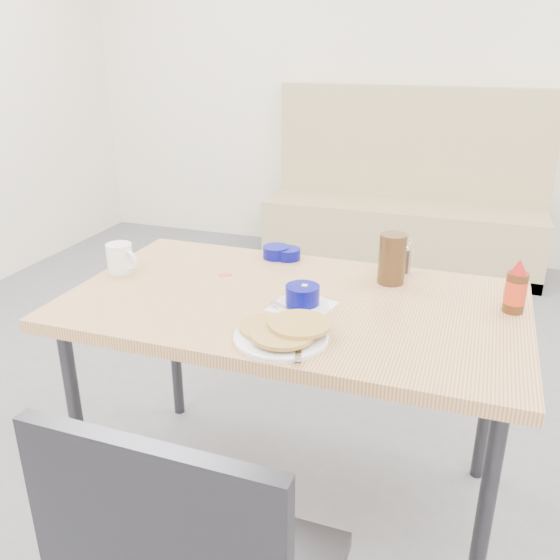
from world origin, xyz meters
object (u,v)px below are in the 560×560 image
(creamer_bowl, at_px, (276,252))
(amber_tumbler, at_px, (392,259))
(booth_bench, at_px, (403,216))
(dining_table, at_px, (293,317))
(butter_bowl, at_px, (288,254))
(condiment_caddy, at_px, (398,261))
(coffee_mug, at_px, (121,258))
(grits_setting, at_px, (302,298))
(pancake_plate, at_px, (283,333))
(syrup_bottle, at_px, (516,289))

(creamer_bowl, bearing_deg, amber_tumbler, -13.17)
(booth_bench, distance_m, dining_table, 2.56)
(creamer_bowl, bearing_deg, booth_bench, 85.36)
(butter_bowl, bearing_deg, amber_tumbler, -14.71)
(booth_bench, relative_size, dining_table, 1.36)
(dining_table, relative_size, condiment_caddy, 12.12)
(coffee_mug, bearing_deg, dining_table, -2.70)
(coffee_mug, distance_m, grits_setting, 0.68)
(creamer_bowl, xyz_separation_m, condiment_caddy, (0.45, 0.00, 0.02))
(coffee_mug, xyz_separation_m, amber_tumbler, (0.90, 0.21, 0.03))
(booth_bench, bearing_deg, coffee_mug, -104.25)
(grits_setting, bearing_deg, condiment_caddy, 60.07)
(pancake_plate, xyz_separation_m, butter_bowl, (-0.18, 0.60, 0.00))
(amber_tumbler, bearing_deg, dining_table, -137.78)
(amber_tumbler, distance_m, condiment_caddy, 0.11)
(condiment_caddy, bearing_deg, pancake_plate, -126.77)
(butter_bowl, bearing_deg, dining_table, -69.02)
(amber_tumbler, bearing_deg, coffee_mug, -167.00)
(coffee_mug, relative_size, grits_setting, 0.60)
(syrup_bottle, bearing_deg, coffee_mug, -175.57)
(pancake_plate, height_order, grits_setting, grits_setting)
(booth_bench, distance_m, butter_bowl, 2.24)
(booth_bench, distance_m, creamer_bowl, 2.24)
(coffee_mug, bearing_deg, creamer_bowl, 34.10)
(amber_tumbler, xyz_separation_m, condiment_caddy, (0.01, 0.10, -0.04))
(butter_bowl, distance_m, condiment_caddy, 0.40)
(condiment_caddy, bearing_deg, grits_setting, -137.20)
(dining_table, bearing_deg, creamer_bowl, 117.63)
(coffee_mug, xyz_separation_m, butter_bowl, (0.51, 0.31, -0.03))
(dining_table, height_order, pancake_plate, pancake_plate)
(coffee_mug, relative_size, creamer_bowl, 1.32)
(dining_table, distance_m, amber_tumbler, 0.38)
(grits_setting, bearing_deg, booth_bench, 90.97)
(coffee_mug, distance_m, syrup_bottle, 1.28)
(pancake_plate, relative_size, grits_setting, 1.22)
(condiment_caddy, bearing_deg, booth_bench, 79.68)
(booth_bench, bearing_deg, dining_table, -90.00)
(dining_table, bearing_deg, grits_setting, -47.76)
(creamer_bowl, relative_size, amber_tumbler, 0.58)
(dining_table, xyz_separation_m, syrup_bottle, (0.64, 0.13, 0.13))
(pancake_plate, bearing_deg, booth_bench, 91.12)
(butter_bowl, bearing_deg, creamer_bowl, 180.00)
(grits_setting, relative_size, butter_bowl, 2.37)
(pancake_plate, height_order, creamer_bowl, pancake_plate)
(butter_bowl, distance_m, syrup_bottle, 0.80)
(dining_table, xyz_separation_m, condiment_caddy, (0.27, 0.34, 0.10))
(amber_tumbler, height_order, condiment_caddy, amber_tumbler)
(amber_tumbler, relative_size, syrup_bottle, 1.02)
(grits_setting, bearing_deg, amber_tumbler, 52.65)
(booth_bench, xyz_separation_m, creamer_bowl, (-0.18, -2.19, 0.43))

